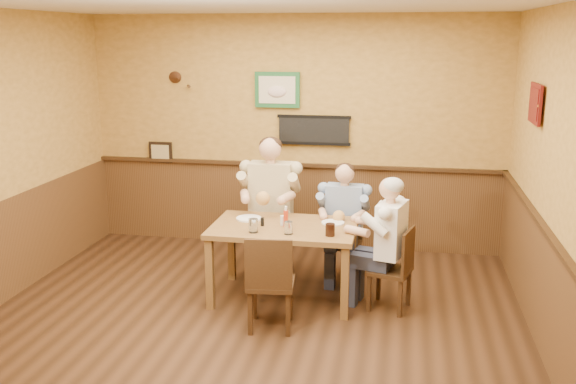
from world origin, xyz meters
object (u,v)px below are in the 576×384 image
(diner_tan_shirt, at_px, (271,212))
(chair_right_end, at_px, (390,268))
(water_glass_mid, at_px, (288,228))
(water_glass_left, at_px, (253,226))
(pepper_shaker, at_px, (262,222))
(diner_white_elder, at_px, (391,251))
(chair_near_side, at_px, (271,281))
(dining_table, at_px, (284,235))
(diner_blue_polo, at_px, (344,227))
(cola_tumbler, at_px, (330,230))
(hot_sauce_bottle, at_px, (286,218))
(chair_back_left, at_px, (271,230))
(salt_shaker, at_px, (282,220))
(chair_back_right, at_px, (344,242))

(diner_tan_shirt, bearing_deg, chair_right_end, -32.51)
(water_glass_mid, bearing_deg, water_glass_left, -179.14)
(diner_tan_shirt, height_order, pepper_shaker, diner_tan_shirt)
(diner_tan_shirt, bearing_deg, diner_white_elder, -32.51)
(water_glass_mid, bearing_deg, chair_near_side, -101.25)
(dining_table, distance_m, chair_near_side, 0.71)
(chair_right_end, height_order, diner_blue_polo, diner_blue_polo)
(chair_right_end, distance_m, cola_tumbler, 0.71)
(diner_blue_polo, distance_m, water_glass_left, 1.22)
(hot_sauce_bottle, bearing_deg, chair_right_end, -1.41)
(water_glass_left, bearing_deg, dining_table, 48.04)
(chair_back_left, bearing_deg, diner_blue_polo, -5.84)
(water_glass_left, height_order, salt_shaker, water_glass_left)
(dining_table, bearing_deg, diner_white_elder, -4.00)
(chair_right_end, relative_size, pepper_shaker, 9.66)
(dining_table, height_order, chair_back_right, chair_back_right)
(chair_back_left, bearing_deg, cola_tumbler, -53.27)
(water_glass_left, bearing_deg, diner_white_elder, 8.70)
(chair_near_side, distance_m, diner_blue_polo, 1.43)
(chair_back_left, bearing_deg, salt_shaker, -71.40)
(diner_tan_shirt, relative_size, water_glass_left, 10.26)
(chair_back_right, xyz_separation_m, water_glass_mid, (-0.43, -0.92, 0.41))
(cola_tumbler, height_order, pepper_shaker, cola_tumbler)
(diner_blue_polo, relative_size, pepper_shaker, 13.56)
(diner_white_elder, bearing_deg, chair_back_left, -105.91)
(water_glass_left, bearing_deg, cola_tumbler, 1.73)
(chair_near_side, distance_m, diner_tan_shirt, 1.44)
(water_glass_mid, xyz_separation_m, pepper_shaker, (-0.30, 0.21, -0.02))
(chair_back_left, relative_size, hot_sauce_bottle, 5.08)
(diner_blue_polo, xyz_separation_m, pepper_shaker, (-0.73, -0.70, 0.23))
(water_glass_mid, relative_size, salt_shaker, 1.23)
(chair_right_end, distance_m, diner_white_elder, 0.17)
(diner_tan_shirt, distance_m, salt_shaker, 0.76)
(diner_blue_polo, xyz_separation_m, diner_white_elder, (0.51, -0.73, 0.01))
(diner_blue_polo, height_order, diner_white_elder, diner_white_elder)
(dining_table, relative_size, salt_shaker, 14.39)
(chair_back_left, bearing_deg, chair_right_end, -32.51)
(diner_blue_polo, bearing_deg, pepper_shaker, -133.07)
(chair_back_left, xyz_separation_m, chair_near_side, (0.29, -1.39, -0.03))
(hot_sauce_bottle, bearing_deg, water_glass_mid, -73.08)
(chair_near_side, bearing_deg, chair_back_right, -117.41)
(chair_back_left, bearing_deg, diner_tan_shirt, 0.00)
(chair_right_end, distance_m, salt_shaker, 1.13)
(chair_right_end, distance_m, chair_near_side, 1.19)
(water_glass_left, height_order, water_glass_mid, water_glass_left)
(diner_tan_shirt, relative_size, diner_blue_polo, 1.19)
(diner_tan_shirt, height_order, salt_shaker, diner_tan_shirt)
(water_glass_left, bearing_deg, chair_back_right, 50.23)
(cola_tumbler, bearing_deg, diner_white_elder, 17.38)
(dining_table, xyz_separation_m, salt_shaker, (-0.02, 0.01, 0.14))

